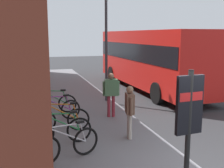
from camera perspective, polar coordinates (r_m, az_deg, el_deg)
The scene contains 13 objects.
ground at distance 12.16m, azimuth 6.65°, elevation -5.00°, with size 60.00×60.00×0.00m, color #2D2D30.
sidewalk_pavement at distance 13.28m, azimuth -7.83°, elevation -3.48°, with size 24.00×3.50×0.12m, color slate.
station_facade at distance 13.77m, azimuth -17.47°, elevation 11.17°, with size 22.00×0.65×7.05m.
bicycle_under_window at distance 7.02m, azimuth -9.11°, elevation -12.11°, with size 0.70×1.69×0.97m.
bicycle_nearest_sign at distance 7.99m, azimuth -10.37°, elevation -9.36°, with size 0.48×1.77×0.97m.
bicycle_mid_rack at distance 9.01m, azimuth -10.17°, elevation -7.10°, with size 0.48×1.77×0.97m.
bicycle_beside_lamp at distance 10.09m, azimuth -11.25°, elevation -5.28°, with size 0.48×1.76×0.97m.
bicycle_by_door at distance 11.12m, azimuth -11.72°, elevation -3.86°, with size 0.48×1.76×0.97m.
transit_info_sign at distance 5.36m, azimuth 15.41°, elevation -5.72°, with size 0.13×0.55×2.40m.
city_bus at distance 16.29m, azimuth 7.65°, elevation 5.64°, with size 10.56×2.84×3.35m.
pedestrian_by_facade at distance 8.15m, azimuth 3.61°, elevation -4.64°, with size 0.59×0.31×1.57m.
pedestrian_near_bus at distance 10.28m, azimuth -0.19°, elevation -1.29°, with size 0.32×0.61×1.64m.
street_lamp at distance 12.69m, azimuth -1.19°, elevation 9.27°, with size 0.28×0.28×4.76m.
Camera 1 is at (-4.77, 3.70, 3.14)m, focal length 44.94 mm.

